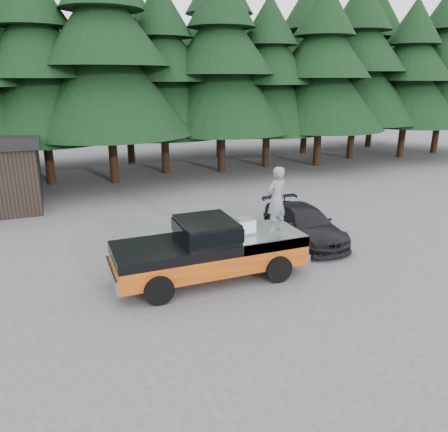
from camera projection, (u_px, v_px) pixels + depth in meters
name	position (u px, v px, depth m)	size (l,w,h in m)	color
ground	(219.00, 280.00, 13.47)	(120.00, 120.00, 0.00)	#454548
pickup_truck	(210.00, 258.00, 13.40)	(6.00, 2.04, 1.33)	#D1580C
truck_cab	(206.00, 229.00, 13.07)	(1.66, 1.90, 0.59)	black
air_compressor	(244.00, 227.00, 13.54)	(0.60, 0.50, 0.41)	silver
man_on_bed	(276.00, 199.00, 13.50)	(0.75, 0.49, 2.06)	slate
parked_car	(304.00, 224.00, 16.58)	(1.81, 4.45, 1.29)	black
treeline	(123.00, 47.00, 26.48)	(60.15, 16.05, 17.50)	black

